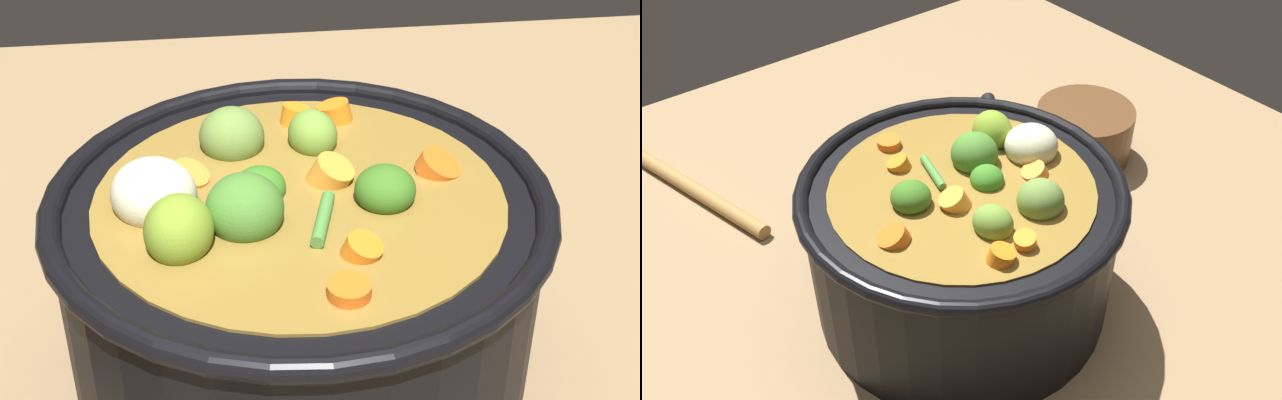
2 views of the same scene
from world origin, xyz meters
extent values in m
plane|color=#8C704C|center=(0.00, 0.00, 0.00)|extent=(1.10, 1.10, 0.00)
cylinder|color=black|center=(0.00, 0.00, 0.07)|extent=(0.28, 0.28, 0.14)
torus|color=black|center=(0.00, 0.00, 0.14)|extent=(0.29, 0.29, 0.01)
cylinder|color=olive|center=(0.00, 0.00, 0.07)|extent=(0.24, 0.24, 0.13)
ellipsoid|color=olive|center=(0.06, -0.01, 0.15)|extent=(0.04, 0.04, 0.03)
ellipsoid|color=#377A22|center=(0.01, 0.02, 0.14)|extent=(0.04, 0.04, 0.02)
ellipsoid|color=#477E2D|center=(-0.02, 0.03, 0.15)|extent=(0.06, 0.05, 0.04)
ellipsoid|color=olive|center=(0.06, 0.04, 0.15)|extent=(0.05, 0.05, 0.04)
ellipsoid|color=#3A6F20|center=(-0.01, -0.05, 0.15)|extent=(0.05, 0.05, 0.03)
ellipsoid|color=olive|center=(-0.04, 0.07, 0.15)|extent=(0.05, 0.05, 0.04)
cylinder|color=orange|center=(0.09, -0.01, 0.14)|extent=(0.03, 0.03, 0.02)
cylinder|color=orange|center=(0.03, 0.06, 0.14)|extent=(0.03, 0.03, 0.02)
cylinder|color=orange|center=(0.09, -0.03, 0.14)|extent=(0.03, 0.03, 0.02)
cylinder|color=orange|center=(0.02, -0.02, 0.14)|extent=(0.03, 0.04, 0.03)
cylinder|color=orange|center=(-0.06, -0.03, 0.14)|extent=(0.03, 0.03, 0.02)
cylinder|color=orange|center=(0.02, -0.08, 0.14)|extent=(0.04, 0.04, 0.02)
cylinder|color=orange|center=(-0.09, -0.01, 0.14)|extent=(0.03, 0.03, 0.01)
ellipsoid|color=beige|center=(0.00, 0.08, 0.15)|extent=(0.07, 0.07, 0.04)
cylinder|color=#4A893A|center=(-0.03, -0.01, 0.14)|extent=(0.05, 0.02, 0.01)
cylinder|color=#A0753D|center=(-0.31, -0.14, 0.01)|extent=(0.23, 0.07, 0.02)
cylinder|color=silver|center=(-0.19, 0.08, 0.03)|extent=(0.03, 0.03, 0.06)
cylinder|color=#B7B7BC|center=(-0.19, 0.08, 0.07)|extent=(0.03, 0.03, 0.01)
cylinder|color=brown|center=(-0.10, 0.27, 0.03)|extent=(0.12, 0.12, 0.07)
cylinder|color=black|center=(-0.16, 0.17, 0.06)|extent=(0.10, 0.07, 0.02)
camera|label=1|loc=(-0.46, 0.05, 0.44)|focal=54.31mm
camera|label=2|loc=(0.38, -0.30, 0.53)|focal=40.33mm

